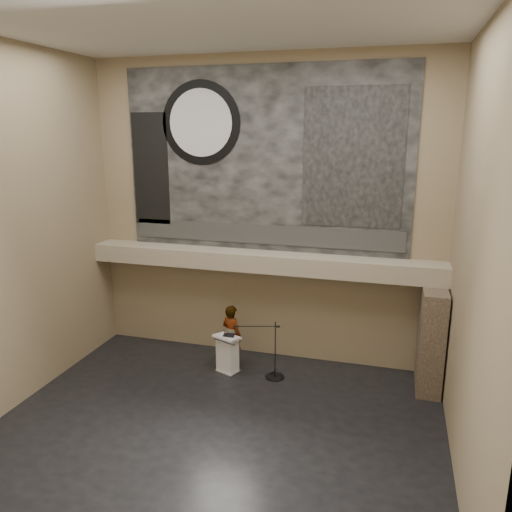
% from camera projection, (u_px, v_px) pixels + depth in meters
% --- Properties ---
extents(floor, '(10.00, 10.00, 0.00)m').
position_uv_depth(floor, '(217.00, 426.00, 11.30)').
color(floor, black).
rests_on(floor, ground).
extents(ceiling, '(10.00, 10.00, 0.00)m').
position_uv_depth(ceiling, '(209.00, 19.00, 9.21)').
color(ceiling, silver).
rests_on(ceiling, wall_back).
extents(wall_back, '(10.00, 0.02, 8.50)m').
position_uv_depth(wall_back, '(264.00, 213.00, 13.98)').
color(wall_back, '#8F7E5A').
rests_on(wall_back, floor).
extents(wall_front, '(10.00, 0.02, 8.50)m').
position_uv_depth(wall_front, '(106.00, 309.00, 6.53)').
color(wall_front, '#8F7E5A').
rests_on(wall_front, floor).
extents(wall_left, '(0.02, 8.00, 8.50)m').
position_uv_depth(wall_left, '(12.00, 230.00, 11.58)').
color(wall_left, '#8F7E5A').
rests_on(wall_left, floor).
extents(wall_right, '(0.02, 8.00, 8.50)m').
position_uv_depth(wall_right, '(475.00, 260.00, 8.93)').
color(wall_right, '#8F7E5A').
rests_on(wall_right, floor).
extents(soffit, '(10.00, 0.80, 0.50)m').
position_uv_depth(soffit, '(260.00, 261.00, 13.93)').
color(soffit, gray).
rests_on(soffit, wall_back).
extents(sprinkler_left, '(0.04, 0.04, 0.06)m').
position_uv_depth(sprinkler_left, '(206.00, 267.00, 14.38)').
color(sprinkler_left, '#B2893D').
rests_on(sprinkler_left, soffit).
extents(sprinkler_right, '(0.04, 0.04, 0.06)m').
position_uv_depth(sprinkler_right, '(327.00, 277.00, 13.45)').
color(sprinkler_right, '#B2893D').
rests_on(sprinkler_right, soffit).
extents(banner, '(8.00, 0.05, 5.00)m').
position_uv_depth(banner, '(264.00, 161.00, 13.60)').
color(banner, black).
rests_on(banner, wall_back).
extents(banner_text_strip, '(7.76, 0.02, 0.55)m').
position_uv_depth(banner_text_strip, '(263.00, 234.00, 14.07)').
color(banner_text_strip, '#2B2B2B').
rests_on(banner_text_strip, banner).
extents(banner_clock_rim, '(2.30, 0.02, 2.30)m').
position_uv_depth(banner_clock_rim, '(201.00, 123.00, 13.79)').
color(banner_clock_rim, black).
rests_on(banner_clock_rim, banner).
extents(banner_clock_face, '(1.84, 0.02, 1.84)m').
position_uv_depth(banner_clock_face, '(200.00, 123.00, 13.77)').
color(banner_clock_face, silver).
rests_on(banner_clock_face, banner).
extents(banner_building_print, '(2.60, 0.02, 3.60)m').
position_uv_depth(banner_building_print, '(353.00, 158.00, 12.90)').
color(banner_building_print, black).
rests_on(banner_building_print, banner).
extents(banner_brick_print, '(1.10, 0.02, 3.20)m').
position_uv_depth(banner_brick_print, '(151.00, 169.00, 14.53)').
color(banner_brick_print, black).
rests_on(banner_brick_print, banner).
extents(stone_pier, '(0.60, 1.40, 2.70)m').
position_uv_depth(stone_pier, '(431.00, 339.00, 12.67)').
color(stone_pier, '#44362A').
rests_on(stone_pier, floor).
extents(lectern, '(0.80, 0.69, 1.13)m').
position_uv_depth(lectern, '(227.00, 354.00, 13.64)').
color(lectern, silver).
rests_on(lectern, floor).
extents(binder, '(0.32, 0.26, 0.04)m').
position_uv_depth(binder, '(229.00, 335.00, 13.50)').
color(binder, black).
rests_on(binder, lectern).
extents(papers, '(0.26, 0.30, 0.00)m').
position_uv_depth(papers, '(224.00, 335.00, 13.54)').
color(papers, silver).
rests_on(papers, lectern).
extents(speaker_person, '(0.77, 0.66, 1.80)m').
position_uv_depth(speaker_person, '(232.00, 336.00, 14.00)').
color(speaker_person, white).
rests_on(speaker_person, floor).
extents(mic_stand, '(1.31, 0.55, 1.60)m').
position_uv_depth(mic_stand, '(274.00, 369.00, 13.48)').
color(mic_stand, black).
rests_on(mic_stand, floor).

